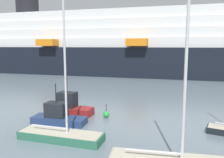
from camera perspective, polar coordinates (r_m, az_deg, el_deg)
sailboat_1 at (r=19.41m, az=-12.35°, el=-12.71°), size 6.90×2.13×13.30m
fishing_boat_0 at (r=23.27m, az=-13.02°, el=-8.82°), size 5.26×1.82×3.89m
fishing_boat_2 at (r=26.00m, az=-10.49°, el=-6.62°), size 5.25×2.09×4.23m
channel_buoy_1 at (r=24.60m, az=-1.42°, el=-8.59°), size 0.66×0.66×1.42m
cruise_ship at (r=64.22m, az=-2.58°, el=7.99°), size 126.99×20.58×22.46m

